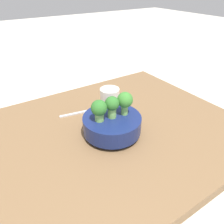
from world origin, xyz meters
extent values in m
plane|color=beige|center=(0.00, 0.00, 0.00)|extent=(6.00, 6.00, 0.00)
cube|color=brown|center=(0.00, 0.00, 0.02)|extent=(0.95, 0.76, 0.04)
cylinder|color=navy|center=(0.01, 0.03, 0.05)|extent=(0.09, 0.09, 0.01)
cylinder|color=navy|center=(0.01, 0.03, 0.08)|extent=(0.20, 0.20, 0.06)
cylinder|color=#7AB256|center=(0.06, 0.02, 0.13)|extent=(0.03, 0.03, 0.03)
sphere|color=#2D6B28|center=(0.06, 0.02, 0.16)|extent=(0.05, 0.05, 0.05)
cylinder|color=#7AB256|center=(0.01, 0.03, 0.13)|extent=(0.03, 0.03, 0.04)
sphere|color=#2D6B28|center=(0.01, 0.03, 0.16)|extent=(0.05, 0.05, 0.05)
cylinder|color=#7AB256|center=(-0.03, 0.04, 0.13)|extent=(0.02, 0.02, 0.04)
sphere|color=#387A2D|center=(-0.03, 0.04, 0.17)|extent=(0.05, 0.05, 0.05)
cylinder|color=silver|center=(-0.08, -0.14, 0.08)|extent=(0.08, 0.08, 0.08)
cube|color=silver|center=(0.05, -0.16, 0.04)|extent=(0.16, 0.04, 0.01)
camera|label=1|loc=(0.35, 0.55, 0.52)|focal=35.00mm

